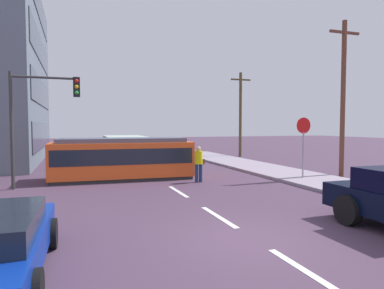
# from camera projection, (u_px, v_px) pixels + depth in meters

# --- Properties ---
(ground_plane) EXTENTS (120.00, 120.00, 0.00)m
(ground_plane) POSITION_uv_depth(u_px,v_px,m) (155.00, 177.00, 17.42)
(ground_plane) COLOR #483348
(sidewalk_curb_right) EXTENTS (3.20, 36.00, 0.14)m
(sidewalk_curb_right) POSITION_uv_depth(u_px,v_px,m) (319.00, 181.00, 15.87)
(sidewalk_curb_right) COLOR gray
(sidewalk_curb_right) RESTS_ON ground
(lane_stripe_0) EXTENTS (0.16, 2.40, 0.01)m
(lane_stripe_0) POSITION_uv_depth(u_px,v_px,m) (308.00, 273.00, 6.10)
(lane_stripe_0) COLOR silver
(lane_stripe_0) RESTS_ON ground
(lane_stripe_1) EXTENTS (0.16, 2.40, 0.01)m
(lane_stripe_1) POSITION_uv_depth(u_px,v_px,m) (218.00, 217.00, 9.87)
(lane_stripe_1) COLOR silver
(lane_stripe_1) RESTS_ON ground
(lane_stripe_2) EXTENTS (0.16, 2.40, 0.01)m
(lane_stripe_2) POSITION_uv_depth(u_px,v_px,m) (178.00, 192.00, 13.64)
(lane_stripe_2) COLOR silver
(lane_stripe_2) RESTS_ON ground
(lane_stripe_3) EXTENTS (0.16, 2.40, 0.01)m
(lane_stripe_3) POSITION_uv_depth(u_px,v_px,m) (135.00, 164.00, 23.24)
(lane_stripe_3) COLOR silver
(lane_stripe_3) RESTS_ON ground
(lane_stripe_4) EXTENTS (0.16, 2.40, 0.01)m
(lane_stripe_4) POSITION_uv_depth(u_px,v_px,m) (123.00, 157.00, 28.90)
(lane_stripe_4) COLOR silver
(lane_stripe_4) RESTS_ON ground
(streetcar_tram) EXTENTS (6.86, 2.82, 2.02)m
(streetcar_tram) POSITION_uv_depth(u_px,v_px,m) (122.00, 158.00, 16.98)
(streetcar_tram) COLOR #E6531F
(streetcar_tram) RESTS_ON ground
(city_bus) EXTENTS (2.66, 5.55, 1.94)m
(city_bus) POSITION_uv_depth(u_px,v_px,m) (125.00, 149.00, 22.53)
(city_bus) COLOR #ABBFAD
(city_bus) RESTS_ON ground
(pedestrian_crossing) EXTENTS (0.51, 0.36, 1.67)m
(pedestrian_crossing) POSITION_uv_depth(u_px,v_px,m) (199.00, 162.00, 15.91)
(pedestrian_crossing) COLOR navy
(pedestrian_crossing) RESTS_ON ground
(stop_sign) EXTENTS (0.76, 0.07, 2.88)m
(stop_sign) POSITION_uv_depth(u_px,v_px,m) (303.00, 135.00, 16.33)
(stop_sign) COLOR gray
(stop_sign) RESTS_ON sidewalk_curb_right
(traffic_light_mast) EXTENTS (2.76, 0.33, 4.84)m
(traffic_light_mast) POSITION_uv_depth(u_px,v_px,m) (40.00, 107.00, 14.33)
(traffic_light_mast) COLOR #333333
(traffic_light_mast) RESTS_ON ground
(utility_pole_near) EXTENTS (1.80, 0.24, 7.95)m
(utility_pole_near) POSITION_uv_depth(u_px,v_px,m) (343.00, 96.00, 17.53)
(utility_pole_near) COLOR brown
(utility_pole_near) RESTS_ON ground
(utility_pole_mid) EXTENTS (1.80, 0.24, 7.12)m
(utility_pole_mid) POSITION_uv_depth(u_px,v_px,m) (240.00, 113.00, 29.12)
(utility_pole_mid) COLOR brown
(utility_pole_mid) RESTS_ON ground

